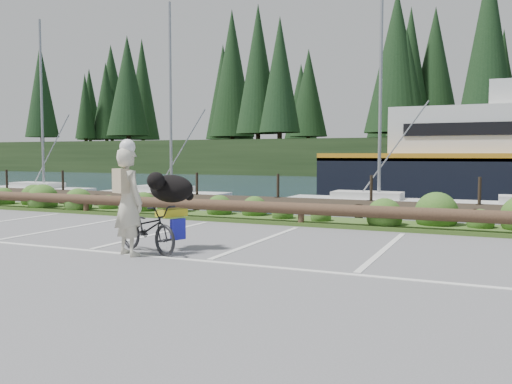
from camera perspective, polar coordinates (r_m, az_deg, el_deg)
ground at (r=9.76m, az=-4.20°, el=-6.88°), size 72.00×72.00×0.00m
harbor_backdrop at (r=87.04m, az=21.21°, el=2.52°), size 170.00×160.00×30.00m
vegetation_strip at (r=14.59m, az=5.67°, el=-3.07°), size 34.00×1.60×0.10m
log_rail at (r=13.94m, az=4.76°, el=-3.60°), size 32.00×0.30×0.60m
bicycle at (r=10.35m, az=-11.34°, el=-3.79°), size 1.82×1.18×0.90m
cyclist at (r=10.07m, az=-13.29°, el=-1.03°), size 0.83×0.69×1.95m
dog at (r=10.59m, az=-8.91°, el=0.35°), size 0.76×1.04×0.54m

